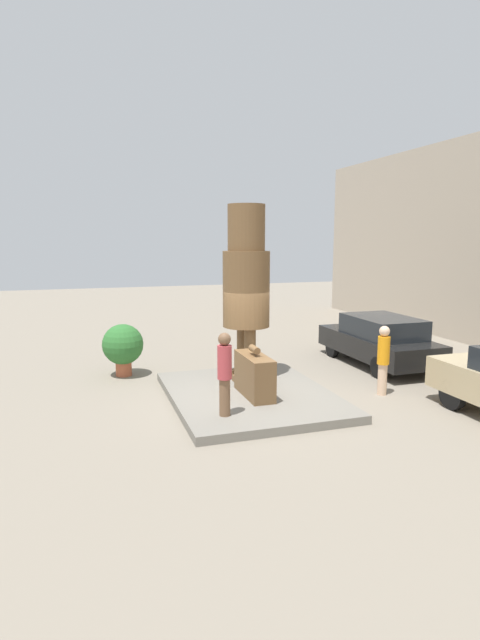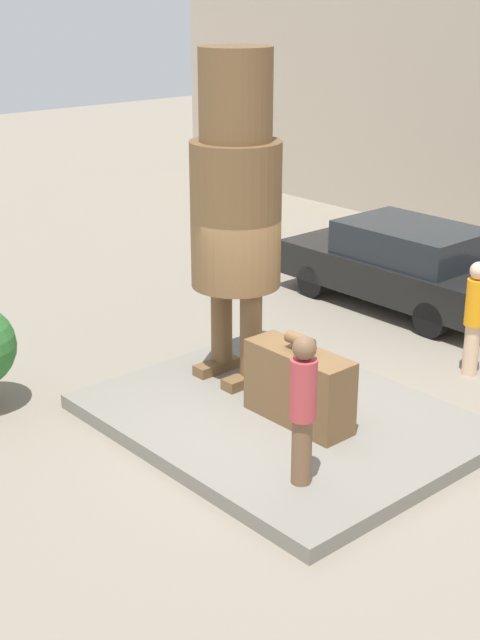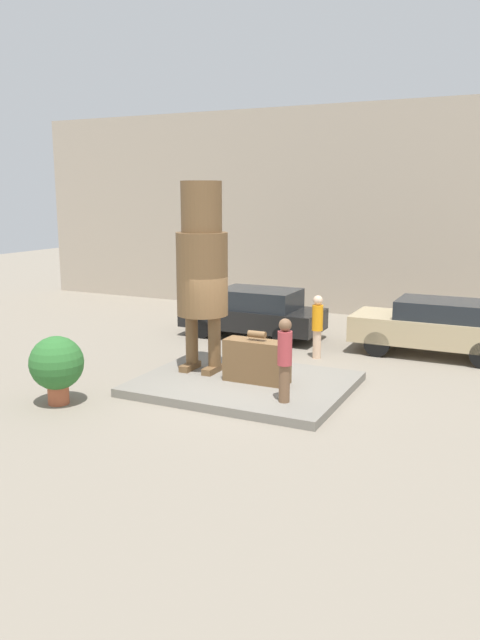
# 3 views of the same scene
# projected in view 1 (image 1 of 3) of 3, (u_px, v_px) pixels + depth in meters

# --- Properties ---
(ground_plane) EXTENTS (60.00, 60.00, 0.00)m
(ground_plane) POSITION_uv_depth(u_px,v_px,m) (250.00, 399.00, 12.09)
(ground_plane) COLOR gray
(pedestal) EXTENTS (4.75, 3.77, 0.19)m
(pedestal) POSITION_uv_depth(u_px,v_px,m) (250.00, 395.00, 12.07)
(pedestal) COLOR slate
(pedestal) RESTS_ON ground_plane
(statue_figure) EXTENTS (1.22, 1.22, 4.52)m
(statue_figure) POSITION_uv_depth(u_px,v_px,m) (246.00, 278.00, 12.91)
(statue_figure) COLOR brown
(statue_figure) RESTS_ON pedestal
(giant_suitcase) EXTENTS (1.51, 0.53, 1.19)m
(giant_suitcase) POSITION_uv_depth(u_px,v_px,m) (254.00, 375.00, 11.68)
(giant_suitcase) COLOR brown
(giant_suitcase) RESTS_ON pedestal
(tourist) EXTENTS (0.30, 0.30, 1.76)m
(tourist) POSITION_uv_depth(u_px,v_px,m) (225.00, 371.00, 10.27)
(tourist) COLOR brown
(tourist) RESTS_ON pedestal
(parked_car_black) EXTENTS (4.35, 1.84, 1.53)m
(parked_car_black) POSITION_uv_depth(u_px,v_px,m) (379.00, 340.00, 15.26)
(parked_car_black) COLOR black
(parked_car_black) RESTS_ON ground_plane
(planter_pot) EXTENTS (1.15, 1.15, 1.48)m
(planter_pot) POSITION_uv_depth(u_px,v_px,m) (123.00, 346.00, 14.06)
(planter_pot) COLOR #AD5638
(planter_pot) RESTS_ON ground_plane
(worker_hivis) EXTENTS (0.30, 0.30, 1.74)m
(worker_hivis) POSITION_uv_depth(u_px,v_px,m) (383.00, 357.00, 12.31)
(worker_hivis) COLOR beige
(worker_hivis) RESTS_ON ground_plane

